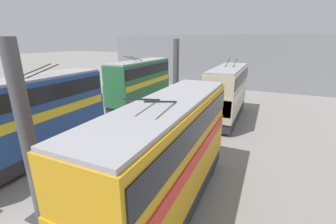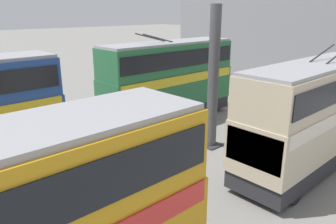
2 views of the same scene
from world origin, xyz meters
name	(u,v)px [view 1 (image 1 of 2)]	position (x,y,z in m)	size (l,w,h in m)	color
depot_back_wall	(214,62)	(32.47, 0.00, 4.00)	(0.50, 36.00, 8.01)	gray
support_column_near	(28,141)	(1.95, 0.00, 3.54)	(1.00, 1.00, 7.33)	#4C4C51
support_column_far	(176,81)	(16.73, 0.00, 3.54)	(1.00, 1.00, 7.33)	#4C4C51
bus_left_near	(169,151)	(4.60, -4.68, 2.85)	(9.75, 2.54, 5.63)	black
bus_left_far	(227,90)	(17.88, -4.68, 2.79)	(9.01, 2.54, 5.52)	black
bus_right_mid	(26,116)	(4.95, 4.68, 2.95)	(10.66, 2.54, 5.78)	black
bus_right_far	(141,81)	(18.03, 4.68, 2.93)	(9.55, 2.54, 5.77)	black
person_by_left_row	(113,187)	(3.92, -2.19, 0.81)	(0.44, 0.48, 1.56)	#2D2D33
person_aisle_midway	(123,136)	(8.89, 0.73, 0.81)	(0.34, 0.47, 1.56)	#2D2D33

